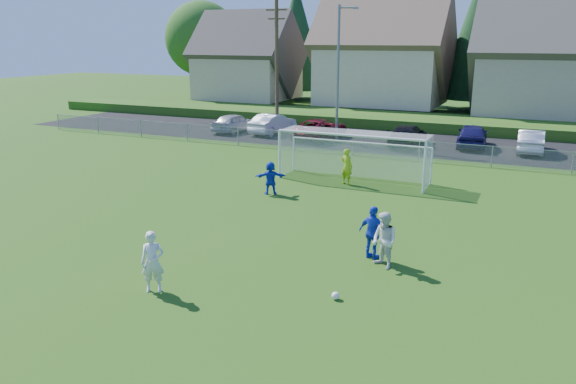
% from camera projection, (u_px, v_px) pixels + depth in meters
% --- Properties ---
extents(ground, '(160.00, 160.00, 0.00)m').
position_uv_depth(ground, '(157.00, 322.00, 14.10)').
color(ground, '#193D0C').
rests_on(ground, ground).
extents(asphalt_lot, '(60.00, 60.00, 0.00)m').
position_uv_depth(asphalt_lot, '(406.00, 143.00, 38.24)').
color(asphalt_lot, black).
rests_on(asphalt_lot, ground).
extents(grass_embankment, '(70.00, 6.00, 0.80)m').
position_uv_depth(grass_embankment, '(428.00, 122.00, 44.73)').
color(grass_embankment, '#1E420F').
rests_on(grass_embankment, ground).
extents(soccer_ball, '(0.22, 0.22, 0.22)m').
position_uv_depth(soccer_ball, '(335.00, 296.00, 15.31)').
color(soccer_ball, white).
rests_on(soccer_ball, ground).
extents(player_white_a, '(0.77, 0.68, 1.77)m').
position_uv_depth(player_white_a, '(153.00, 262.00, 15.61)').
color(player_white_a, silver).
rests_on(player_white_a, ground).
extents(player_white_b, '(1.09, 1.05, 1.77)m').
position_uv_depth(player_white_b, '(384.00, 241.00, 17.25)').
color(player_white_b, silver).
rests_on(player_white_b, ground).
extents(player_blue_a, '(1.10, 0.69, 1.75)m').
position_uv_depth(player_blue_a, '(373.00, 233.00, 17.97)').
color(player_blue_a, '#1331B9').
rests_on(player_blue_a, ground).
extents(player_blue_b, '(1.44, 1.08, 1.51)m').
position_uv_depth(player_blue_b, '(271.00, 178.00, 25.53)').
color(player_blue_b, '#1331B9').
rests_on(player_blue_b, ground).
extents(goalkeeper, '(0.75, 0.61, 1.77)m').
position_uv_depth(goalkeeper, '(347.00, 167.00, 27.18)').
color(goalkeeper, '#A0C717').
rests_on(goalkeeper, ground).
extents(car_a, '(2.11, 4.30, 1.41)m').
position_uv_depth(car_a, '(234.00, 123.00, 42.47)').
color(car_a, '#9EA1A6').
rests_on(car_a, ground).
extents(car_b, '(2.08, 4.63, 1.47)m').
position_uv_depth(car_b, '(273.00, 124.00, 41.78)').
color(car_b, white).
rests_on(car_b, ground).
extents(car_c, '(2.88, 5.37, 1.43)m').
position_uv_depth(car_c, '(320.00, 129.00, 39.48)').
color(car_c, maroon).
rests_on(car_c, ground).
extents(car_d, '(2.09, 4.88, 1.40)m').
position_uv_depth(car_d, '(407.00, 135.00, 36.95)').
color(car_d, black).
rests_on(car_d, ground).
extents(car_e, '(2.18, 4.66, 1.54)m').
position_uv_depth(car_e, '(472.00, 135.00, 36.57)').
color(car_e, '#19154B').
rests_on(car_e, ground).
extents(car_f, '(1.61, 4.34, 1.42)m').
position_uv_depth(car_f, '(531.00, 141.00, 34.90)').
color(car_f, silver).
rests_on(car_f, ground).
extents(soccer_goal, '(7.42, 1.90, 2.50)m').
position_uv_depth(soccer_goal, '(355.00, 148.00, 27.76)').
color(soccer_goal, white).
rests_on(soccer_goal, ground).
extents(chainlink_fence, '(52.06, 0.06, 1.20)m').
position_uv_depth(chainlink_fence, '(385.00, 148.00, 33.25)').
color(chainlink_fence, gray).
rests_on(chainlink_fence, ground).
extents(streetlight, '(1.38, 0.18, 9.00)m').
position_uv_depth(streetlight, '(339.00, 70.00, 37.41)').
color(streetlight, slate).
rests_on(streetlight, ground).
extents(utility_pole, '(1.60, 0.26, 10.00)m').
position_uv_depth(utility_pole, '(277.00, 63.00, 40.22)').
color(utility_pole, '#473321').
rests_on(utility_pole, ground).
extents(houses_row, '(53.90, 11.45, 13.27)m').
position_uv_depth(houses_row, '(472.00, 33.00, 48.65)').
color(houses_row, tan).
rests_on(houses_row, ground).
extents(tree_row, '(65.98, 12.36, 13.80)m').
position_uv_depth(tree_row, '(470.00, 38.00, 54.64)').
color(tree_row, '#382616').
rests_on(tree_row, ground).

